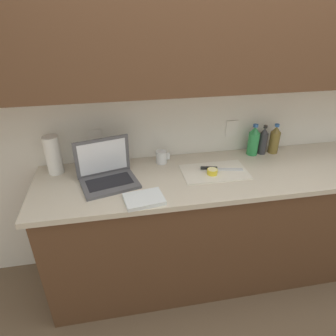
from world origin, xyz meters
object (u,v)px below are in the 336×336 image
(bottle_oil_tall, at_px, (263,141))
(bottle_water_clear, at_px, (253,141))
(lemon_half_cut, at_px, (212,172))
(knife, at_px, (214,168))
(paper_towel_roll, at_px, (53,155))
(laptop, at_px, (107,172))
(bottle_green_soda, at_px, (274,140))
(measuring_cup, at_px, (162,157))
(cutting_board, at_px, (215,172))

(bottle_oil_tall, xyz_separation_m, bottle_water_clear, (-0.08, -0.00, 0.01))
(lemon_half_cut, height_order, bottle_water_clear, bottle_water_clear)
(lemon_half_cut, relative_size, bottle_water_clear, 0.29)
(knife, xyz_separation_m, bottle_oil_tall, (0.43, 0.19, 0.08))
(lemon_half_cut, distance_m, paper_towel_roll, 1.04)
(lemon_half_cut, bearing_deg, bottle_water_clear, 32.31)
(laptop, distance_m, paper_towel_roll, 0.38)
(lemon_half_cut, bearing_deg, bottle_green_soda, 23.82)
(knife, xyz_separation_m, bottle_water_clear, (0.35, 0.19, 0.09))
(bottle_water_clear, bearing_deg, lemon_half_cut, -147.69)
(measuring_cup, height_order, paper_towel_roll, paper_towel_roll)
(laptop, xyz_separation_m, measuring_cup, (0.38, 0.18, -0.02))
(paper_towel_roll, bearing_deg, cutting_board, -10.48)
(lemon_half_cut, distance_m, bottle_green_soda, 0.61)
(bottle_water_clear, bearing_deg, bottle_green_soda, 0.00)
(bottle_water_clear, bearing_deg, cutting_board, -149.22)
(laptop, distance_m, lemon_half_cut, 0.68)
(lemon_half_cut, xyz_separation_m, paper_towel_roll, (-1.01, 0.22, 0.10))
(bottle_oil_tall, bearing_deg, paper_towel_roll, -179.17)
(lemon_half_cut, distance_m, measuring_cup, 0.37)
(cutting_board, relative_size, bottle_green_soda, 1.92)
(laptop, bearing_deg, paper_towel_roll, 138.17)
(cutting_board, bearing_deg, measuring_cup, 148.66)
(cutting_board, distance_m, bottle_oil_tall, 0.49)
(knife, height_order, paper_towel_roll, paper_towel_roll)
(knife, distance_m, measuring_cup, 0.37)
(paper_towel_roll, bearing_deg, bottle_water_clear, 0.87)
(paper_towel_roll, bearing_deg, laptop, -27.39)
(measuring_cup, bearing_deg, knife, -27.75)
(bottle_oil_tall, relative_size, measuring_cup, 2.26)
(measuring_cup, bearing_deg, bottle_water_clear, 1.25)
(laptop, xyz_separation_m, paper_towel_roll, (-0.33, 0.17, 0.07))
(cutting_board, height_order, measuring_cup, measuring_cup)
(bottle_green_soda, relative_size, paper_towel_roll, 0.88)
(cutting_board, xyz_separation_m, bottle_green_soda, (0.52, 0.21, 0.10))
(cutting_board, distance_m, bottle_green_soda, 0.57)
(laptop, distance_m, knife, 0.71)
(cutting_board, distance_m, bottle_water_clear, 0.43)
(lemon_half_cut, height_order, bottle_oil_tall, bottle_oil_tall)
(measuring_cup, bearing_deg, bottle_green_soda, 1.01)
(knife, relative_size, measuring_cup, 2.92)
(bottle_oil_tall, relative_size, bottle_water_clear, 0.94)
(cutting_board, xyz_separation_m, bottle_water_clear, (0.36, 0.21, 0.10))
(bottle_green_soda, bearing_deg, bottle_water_clear, 180.00)
(knife, relative_size, paper_towel_roll, 1.10)
(bottle_oil_tall, bearing_deg, measuring_cup, -178.87)
(laptop, bearing_deg, knife, -13.99)
(bottle_green_soda, height_order, paper_towel_roll, paper_towel_roll)
(cutting_board, height_order, knife, knife)
(cutting_board, distance_m, paper_towel_roll, 1.06)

